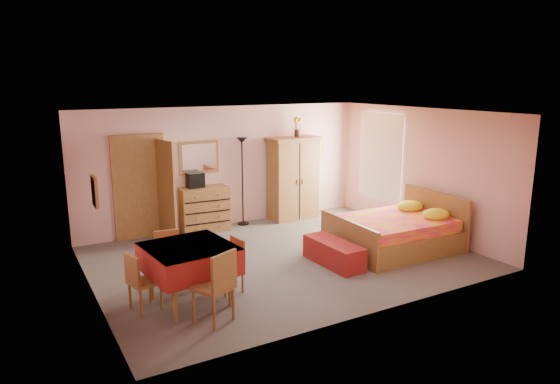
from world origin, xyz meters
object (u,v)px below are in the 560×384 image
sunflower_vase (297,127)px  bed (394,224)px  wall_mirror (199,157)px  stereo (195,180)px  chest_of_drawers (204,209)px  chair_east (228,266)px  wardrobe (293,178)px  chair_north (170,260)px  dining_table (190,274)px  floor_lamp (242,182)px  chair_south (213,286)px  bench (334,253)px  chair_west (145,281)px

sunflower_vase → bed: (0.42, -2.82, -1.61)m
wall_mirror → stereo: (-0.15, -0.15, -0.45)m
chest_of_drawers → wall_mirror: size_ratio=1.15×
chair_east → wardrobe: bearing=-52.0°
stereo → chair_east: 3.34m
chair_north → dining_table: bearing=100.0°
floor_lamp → chair_south: size_ratio=1.95×
wardrobe → chair_north: (-3.67, -2.43, -0.51)m
chair_east → bed: bearing=-93.6°
bed → chair_north: bed is taller
floor_lamp → bed: size_ratio=0.89×
floor_lamp → bench: size_ratio=1.57×
dining_table → wall_mirror: bearing=66.9°
stereo → wardrobe: size_ratio=0.18×
wardrobe → chair_north: bearing=-148.4°
chest_of_drawers → bed: 3.92m
chest_of_drawers → wardrobe: 2.20m
bed → dining_table: (-4.12, -0.33, -0.08)m
dining_table → chair_south: chair_south is taller
wall_mirror → chair_north: wall_mirror is taller
chair_south → dining_table: bearing=70.8°
bench → wall_mirror: bearing=111.0°
sunflower_vase → chair_west: sunflower_vase is taller
sunflower_vase → chair_north: (-3.77, -2.46, -1.68)m
dining_table → wardrobe: bearing=41.0°
chair_north → chair_west: 0.84m
sunflower_vase → chair_north: bearing=-146.9°
chest_of_drawers → dining_table: size_ratio=0.86×
chest_of_drawers → chair_south: (-1.38, -3.92, 0.02)m
bench → chair_east: size_ratio=1.51×
dining_table → chair_south: size_ratio=1.17×
sunflower_vase → dining_table: sunflower_vase is taller
bed → dining_table: 4.13m
dining_table → chair_north: bearing=95.8°
floor_lamp → wall_mirror: bearing=168.6°
floor_lamp → wardrobe: 1.24m
floor_lamp → sunflower_vase: sunflower_vase is taller
bed → bench: bed is taller
dining_table → chair_east: bearing=5.6°
stereo → chair_west: 3.79m
bench → floor_lamp: bearing=96.0°
chest_of_drawers → chair_west: 3.77m
wall_mirror → wardrobe: 2.25m
sunflower_vase → floor_lamp: bearing=176.4°
chest_of_drawers → wardrobe: bearing=1.7°
wall_mirror → bench: 3.67m
chair_south → bench: bearing=-5.2°
bench → dining_table: 2.70m
bed → sunflower_vase: bearing=100.1°
floor_lamp → chair_west: 4.39m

